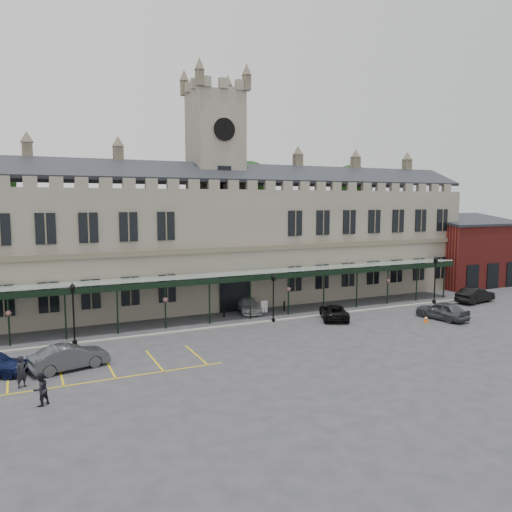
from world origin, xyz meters
name	(u,v)px	position (x,y,z in m)	size (l,w,h in m)	color
ground	(288,338)	(0.00, 0.00, 0.00)	(140.00, 140.00, 0.00)	#2F2F32
station_building	(216,243)	(0.00, 15.91, 6.47)	(60.00, 10.36, 17.30)	slate
clock_tower	(216,180)	(0.00, 16.00, 13.11)	(5.60, 5.60, 24.80)	slate
canopy	(249,293)	(0.00, 7.46, 2.40)	(50.00, 4.10, 4.30)	#8C9E93
brick_annex	(468,253)	(34.00, 12.97, 4.16)	(12.40, 8.36, 9.23)	maroon
kerb	(258,322)	(0.00, 5.50, 0.06)	(60.00, 0.40, 0.12)	gray
parking_markings	(111,369)	(-14.00, -1.50, 0.00)	(16.00, 6.00, 0.01)	gold
tree_behind_mid	(249,186)	(8.00, 25.00, 12.81)	(6.00, 6.00, 16.00)	#332314
tree_behind_right	(351,187)	(24.00, 25.00, 12.81)	(6.00, 6.00, 16.00)	#332314
lamp_post_left	(73,308)	(-15.55, 5.36, 2.83)	(0.45, 0.45, 4.77)	black
lamp_post_mid	(273,293)	(1.43, 5.38, 2.61)	(0.42, 0.42, 4.41)	black
lamp_post_right	(435,275)	(20.72, 5.29, 3.02)	(0.48, 0.48, 5.10)	black
traffic_cone	(426,319)	(13.76, -0.72, 0.31)	(0.40, 0.40, 0.64)	#E05807
sign_board	(264,307)	(2.38, 9.16, 0.57)	(0.68, 0.11, 1.16)	black
bollard_left	(224,312)	(-1.88, 9.07, 0.48)	(0.17, 0.17, 0.97)	black
bollard_right	(284,306)	(4.50, 8.94, 0.49)	(0.17, 0.17, 0.98)	black
car_left_b	(69,357)	(-16.40, -0.37, 0.81)	(1.71, 4.91, 1.62)	#3B3E43
car_taxi	(248,305)	(1.00, 10.00, 0.70)	(1.95, 4.80, 1.39)	#AAACB2
car_van	(334,312)	(7.00, 3.94, 0.68)	(2.25, 4.88, 1.36)	black
car_right_a	(442,310)	(15.98, -0.44, 0.83)	(1.97, 4.89, 1.67)	#3B3E43
car_right_b	(475,295)	(25.00, 3.71, 0.82)	(1.74, 5.00, 1.65)	black
person_a	(22,372)	(-19.20, -2.57, 0.95)	(0.70, 0.46, 1.91)	black
person_b	(41,389)	(-18.30, -5.88, 0.90)	(0.87, 0.68, 1.80)	black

